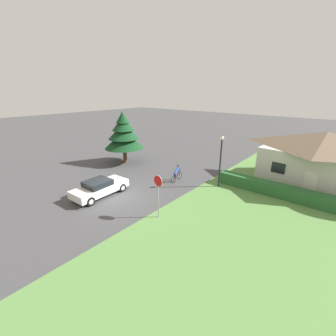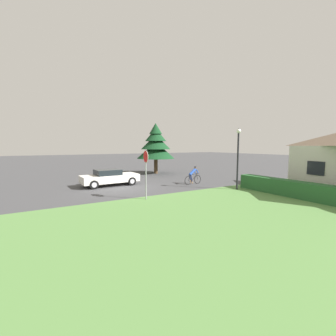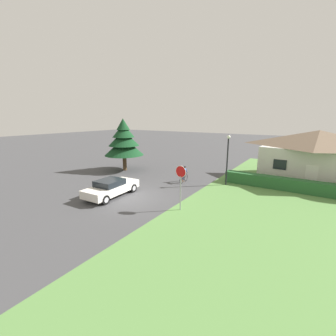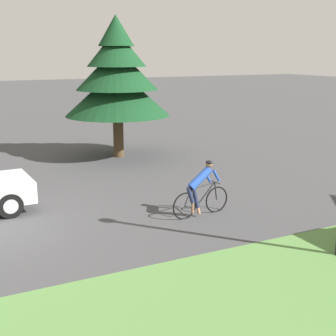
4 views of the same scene
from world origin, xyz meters
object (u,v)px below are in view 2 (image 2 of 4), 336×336
sedan_left_lane (110,177)px  stop_sign (146,164)px  street_lamp (238,151)px  cyclist (193,176)px  conifer_tall_near (156,145)px

sedan_left_lane → stop_sign: size_ratio=1.54×
sedan_left_lane → street_lamp: size_ratio=1.01×
cyclist → conifer_tall_near: (-8.07, 0.67, 2.61)m
stop_sign → street_lamp: street_lamp is taller
cyclist → conifer_tall_near: 8.51m
stop_sign → conifer_tall_near: size_ratio=0.51×
cyclist → street_lamp: street_lamp is taller
conifer_tall_near → sedan_left_lane: bearing=-53.2°
stop_sign → sedan_left_lane: bearing=10.1°
conifer_tall_near → cyclist: bearing=-4.8°
sedan_left_lane → cyclist: cyclist is taller
street_lamp → conifer_tall_near: (-11.65, -0.72, 0.45)m
stop_sign → street_lamp: (0.67, 7.10, 0.75)m
conifer_tall_near → stop_sign: bearing=-30.2°
sedan_left_lane → conifer_tall_near: 9.07m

